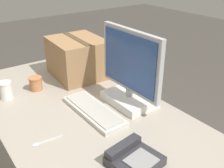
# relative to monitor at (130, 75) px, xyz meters

# --- Properties ---
(office_desk) EXTENTS (1.80, 0.90, 0.76)m
(office_desk) POSITION_rel_monitor_xyz_m (-0.07, -0.27, -0.56)
(office_desk) COLOR #A89E8E
(office_desk) RESTS_ON ground_plane
(monitor) EXTENTS (0.47, 0.21, 0.44)m
(monitor) POSITION_rel_monitor_xyz_m (0.00, 0.00, 0.00)
(monitor) COLOR white
(monitor) RESTS_ON office_desk
(keyboard) EXTENTS (0.45, 0.16, 0.03)m
(keyboard) POSITION_rel_monitor_xyz_m (-0.03, -0.23, -0.16)
(keyboard) COLOR beige
(keyboard) RESTS_ON office_desk
(desk_phone) EXTENTS (0.21, 0.22, 0.07)m
(desk_phone) POSITION_rel_monitor_xyz_m (0.41, -0.31, -0.15)
(desk_phone) COLOR #2D2D33
(desk_phone) RESTS_ON office_desk
(paper_cup_left) EXTENTS (0.09, 0.09, 0.09)m
(paper_cup_left) POSITION_rel_monitor_xyz_m (-0.49, -0.38, -0.13)
(paper_cup_left) COLOR #BC7547
(paper_cup_left) RESTS_ON office_desk
(paper_cup_right) EXTENTS (0.08, 0.08, 0.11)m
(paper_cup_right) POSITION_rel_monitor_xyz_m (-0.49, -0.57, -0.12)
(paper_cup_right) COLOR white
(paper_cup_right) RESTS_ON office_desk
(spoon) EXTENTS (0.03, 0.15, 0.00)m
(spoon) POSITION_rel_monitor_xyz_m (0.05, -0.57, -0.18)
(spoon) COLOR silver
(spoon) RESTS_ON office_desk
(cardboard_box) EXTENTS (0.41, 0.36, 0.28)m
(cardboard_box) POSITION_rel_monitor_xyz_m (-0.53, -0.04, -0.04)
(cardboard_box) COLOR #9E754C
(cardboard_box) RESTS_ON office_desk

